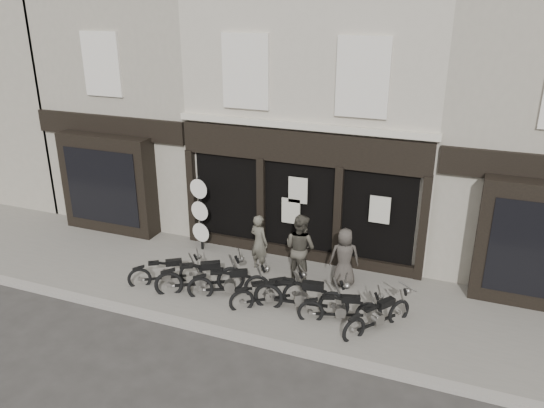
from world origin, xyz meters
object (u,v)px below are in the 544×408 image
(motorcycle_4, at_px, (302,299))
(man_right, at_px, (344,257))
(motorcycle_1, at_px, (201,279))
(motorcycle_0, at_px, (166,274))
(motorcycle_2, at_px, (230,285))
(man_centre, at_px, (300,248))
(motorcycle_3, at_px, (270,295))
(motorcycle_5, at_px, (341,311))
(motorcycle_6, at_px, (378,318))
(man_left, at_px, (259,242))
(advert_sign_post, at_px, (200,217))

(motorcycle_4, bearing_deg, man_right, 61.55)
(motorcycle_1, xyz_separation_m, man_right, (3.35, 1.67, 0.47))
(motorcycle_0, relative_size, motorcycle_1, 0.83)
(motorcycle_2, distance_m, motorcycle_4, 1.94)
(motorcycle_2, height_order, man_right, man_right)
(man_centre, bearing_deg, man_right, -150.84)
(motorcycle_3, relative_size, motorcycle_5, 0.88)
(motorcycle_1, bearing_deg, man_right, -4.41)
(motorcycle_3, xyz_separation_m, man_right, (1.46, 1.64, 0.54))
(motorcycle_1, xyz_separation_m, motorcycle_6, (4.60, -0.03, -0.06))
(motorcycle_0, xyz_separation_m, motorcycle_2, (1.86, 0.03, 0.03))
(man_centre, bearing_deg, motorcycle_4, 130.35)
(man_centre, bearing_deg, motorcycle_5, 155.16)
(motorcycle_2, xyz_separation_m, man_centre, (1.40, 1.42, 0.66))
(motorcycle_2, bearing_deg, man_right, 7.38)
(motorcycle_2, distance_m, motorcycle_3, 1.10)
(motorcycle_4, distance_m, man_left, 2.47)
(motorcycle_0, height_order, advert_sign_post, advert_sign_post)
(motorcycle_1, height_order, motorcycle_4, motorcycle_4)
(motorcycle_6, height_order, man_right, man_right)
(motorcycle_2, height_order, advert_sign_post, advert_sign_post)
(motorcycle_3, bearing_deg, motorcycle_6, -39.13)
(motorcycle_0, height_order, motorcycle_5, motorcycle_5)
(motorcycle_5, height_order, man_centre, man_centre)
(motorcycle_0, relative_size, man_right, 1.09)
(motorcycle_4, height_order, man_left, man_left)
(motorcycle_0, height_order, motorcycle_1, motorcycle_1)
(motorcycle_5, distance_m, man_left, 3.31)
(motorcycle_2, relative_size, man_right, 1.24)
(motorcycle_6, relative_size, man_left, 1.08)
(motorcycle_3, distance_m, man_centre, 1.63)
(motorcycle_6, bearing_deg, motorcycle_0, 125.70)
(motorcycle_1, distance_m, motorcycle_5, 3.72)
(motorcycle_1, xyz_separation_m, motorcycle_5, (3.72, -0.03, -0.07))
(man_centre, relative_size, advert_sign_post, 0.77)
(motorcycle_1, bearing_deg, advert_sign_post, 87.31)
(motorcycle_4, xyz_separation_m, advert_sign_post, (-3.89, 2.12, 0.75))
(motorcycle_5, relative_size, motorcycle_6, 1.10)
(advert_sign_post, bearing_deg, motorcycle_2, -39.09)
(man_centre, bearing_deg, motorcycle_6, 167.65)
(motorcycle_3, distance_m, motorcycle_5, 1.83)
(motorcycle_0, distance_m, motorcycle_4, 3.80)
(motorcycle_2, bearing_deg, motorcycle_6, -26.10)
(motorcycle_5, height_order, advert_sign_post, advert_sign_post)
(motorcycle_0, bearing_deg, motorcycle_3, -33.32)
(advert_sign_post, bearing_deg, man_centre, -3.49)
(motorcycle_5, bearing_deg, motorcycle_2, 160.40)
(motorcycle_5, bearing_deg, motorcycle_4, 157.55)
(motorcycle_6, distance_m, advert_sign_post, 6.21)
(motorcycle_0, height_order, man_left, man_left)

